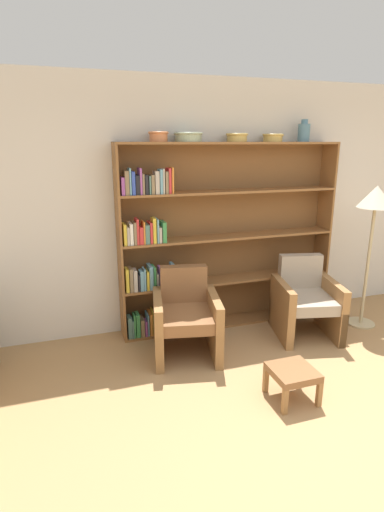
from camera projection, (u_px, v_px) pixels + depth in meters
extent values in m
plane|color=#A87F51|center=(363.00, 441.00, 2.89)|extent=(24.00, 24.00, 0.00)
cube|color=silver|center=(237.00, 205.00, 4.64)|extent=(12.00, 0.06, 2.75)
cube|color=brown|center=(120.00, 246.00, 4.14)|extent=(0.02, 0.30, 2.08)
cube|color=brown|center=(323.00, 230.00, 4.88)|extent=(0.02, 0.30, 2.08)
cube|color=brown|center=(232.00, 143.00, 4.23)|extent=(2.45, 0.30, 0.03)
cube|color=brown|center=(227.00, 321.00, 4.79)|extent=(2.45, 0.30, 0.03)
cube|color=brown|center=(225.00, 235.00, 4.64)|extent=(2.45, 0.01, 2.08)
cube|color=#4C756B|center=(129.00, 327.00, 4.35)|extent=(0.04, 0.14, 0.24)
cube|color=#4C756B|center=(132.00, 327.00, 4.37)|extent=(0.02, 0.16, 0.20)
cube|color=#388C47|center=(134.00, 325.00, 4.35)|extent=(0.02, 0.12, 0.26)
cube|color=#388C47|center=(137.00, 324.00, 4.37)|extent=(0.04, 0.14, 0.26)
cube|color=#7F6B4C|center=(142.00, 326.00, 4.41)|extent=(0.04, 0.18, 0.20)
cube|color=#994C99|center=(146.00, 327.00, 4.40)|extent=(0.02, 0.12, 0.17)
cube|color=#669EB2|center=(147.00, 323.00, 4.42)|extent=(0.02, 0.17, 0.24)
cube|color=orange|center=(150.00, 322.00, 4.43)|extent=(0.03, 0.17, 0.25)
cube|color=gold|center=(153.00, 321.00, 4.43)|extent=(0.02, 0.17, 0.28)
cube|color=#7F6B4C|center=(155.00, 324.00, 4.47)|extent=(0.04, 0.19, 0.18)
cube|color=#B2A899|center=(160.00, 320.00, 4.47)|extent=(0.04, 0.20, 0.28)
cube|color=red|center=(164.00, 323.00, 4.48)|extent=(0.03, 0.16, 0.19)
cube|color=brown|center=(228.00, 279.00, 4.65)|extent=(2.45, 0.30, 0.02)
cube|color=gold|center=(127.00, 280.00, 4.19)|extent=(0.03, 0.12, 0.25)
cube|color=#7F6B4C|center=(131.00, 279.00, 4.21)|extent=(0.03, 0.14, 0.25)
cube|color=#B2A899|center=(135.00, 280.00, 4.23)|extent=(0.04, 0.14, 0.23)
cube|color=black|center=(138.00, 282.00, 4.24)|extent=(0.02, 0.14, 0.18)
cube|color=#669EB2|center=(141.00, 280.00, 4.24)|extent=(0.04, 0.13, 0.22)
cube|color=#669EB2|center=(144.00, 279.00, 4.26)|extent=(0.02, 0.14, 0.24)
cube|color=gold|center=(147.00, 279.00, 4.28)|extent=(0.03, 0.16, 0.21)
cube|color=#669EB2|center=(150.00, 277.00, 4.30)|extent=(0.04, 0.19, 0.26)
cube|color=#388C47|center=(154.00, 277.00, 4.30)|extent=(0.02, 0.18, 0.24)
cube|color=#B2A899|center=(156.00, 280.00, 4.32)|extent=(0.02, 0.17, 0.17)
cube|color=#994C99|center=(160.00, 277.00, 4.30)|extent=(0.03, 0.13, 0.24)
cube|color=#994C99|center=(162.00, 278.00, 4.34)|extent=(0.03, 0.17, 0.19)
cube|color=#7F6B4C|center=(165.00, 279.00, 4.34)|extent=(0.02, 0.15, 0.18)
cube|color=#334CB2|center=(168.00, 277.00, 4.35)|extent=(0.04, 0.15, 0.20)
cube|color=#669EB2|center=(172.00, 275.00, 4.35)|extent=(0.03, 0.14, 0.26)
cube|color=#B2A899|center=(176.00, 278.00, 4.37)|extent=(0.04, 0.15, 0.18)
cube|color=brown|center=(230.00, 236.00, 4.51)|extent=(2.45, 0.30, 0.02)
cube|color=gold|center=(124.00, 234.00, 4.07)|extent=(0.03, 0.16, 0.22)
cube|color=#B2A899|center=(127.00, 235.00, 4.09)|extent=(0.03, 0.17, 0.19)
cube|color=white|center=(130.00, 233.00, 4.11)|extent=(0.03, 0.19, 0.22)
cube|color=#7F6B4C|center=(134.00, 233.00, 4.09)|extent=(0.03, 0.14, 0.23)
cube|color=red|center=(137.00, 231.00, 4.10)|extent=(0.02, 0.15, 0.26)
cube|color=red|center=(141.00, 235.00, 4.11)|extent=(0.04, 0.13, 0.18)
cube|color=orange|center=(143.00, 232.00, 4.13)|extent=(0.02, 0.17, 0.23)
cube|color=#4C756B|center=(146.00, 234.00, 4.14)|extent=(0.04, 0.14, 0.20)
cube|color=red|center=(150.00, 232.00, 4.16)|extent=(0.02, 0.18, 0.22)
cube|color=gold|center=(154.00, 230.00, 4.14)|extent=(0.03, 0.12, 0.27)
cube|color=#669EB2|center=(156.00, 230.00, 4.18)|extent=(0.02, 0.17, 0.25)
cube|color=#B2A899|center=(159.00, 234.00, 4.20)|extent=(0.03, 0.19, 0.16)
cube|color=#388C47|center=(163.00, 231.00, 4.20)|extent=(0.04, 0.18, 0.22)
cube|color=brown|center=(231.00, 191.00, 4.37)|extent=(2.45, 0.30, 0.02)
cube|color=#994C99|center=(122.00, 186.00, 3.96)|extent=(0.03, 0.20, 0.17)
cube|color=#7F6B4C|center=(126.00, 183.00, 3.95)|extent=(0.04, 0.17, 0.24)
cube|color=#669EB2|center=(130.00, 181.00, 3.94)|extent=(0.02, 0.13, 0.26)
cube|color=#334CB2|center=(132.00, 183.00, 3.98)|extent=(0.03, 0.19, 0.23)
cube|color=black|center=(137.00, 185.00, 3.98)|extent=(0.04, 0.16, 0.19)
cube|color=#994C99|center=(140.00, 181.00, 3.98)|extent=(0.02, 0.16, 0.26)
cube|color=#7F6B4C|center=(142.00, 184.00, 4.00)|extent=(0.02, 0.16, 0.20)
cube|color=black|center=(145.00, 184.00, 4.02)|extent=(0.03, 0.18, 0.19)
cube|color=#4C756B|center=(149.00, 185.00, 4.00)|extent=(0.02, 0.12, 0.18)
cube|color=#7F6B4C|center=(152.00, 184.00, 4.03)|extent=(0.03, 0.17, 0.19)
cube|color=#B2A899|center=(156.00, 182.00, 4.03)|extent=(0.04, 0.15, 0.23)
cube|color=#669EB2|center=(160.00, 181.00, 4.04)|extent=(0.03, 0.14, 0.24)
cube|color=#B2A899|center=(162.00, 181.00, 4.04)|extent=(0.02, 0.14, 0.25)
cube|color=#7F6B4C|center=(165.00, 182.00, 4.08)|extent=(0.03, 0.19, 0.22)
cube|color=red|center=(168.00, 181.00, 4.07)|extent=(0.02, 0.15, 0.25)
cube|color=orange|center=(171.00, 180.00, 4.07)|extent=(0.02, 0.14, 0.26)
cylinder|color=#C67547|center=(159.00, 137.00, 3.97)|extent=(0.18, 0.18, 0.09)
torus|color=#C67547|center=(158.00, 133.00, 3.96)|extent=(0.20, 0.20, 0.02)
cylinder|color=gray|center=(188.00, 137.00, 4.07)|extent=(0.27, 0.27, 0.09)
torus|color=gray|center=(188.00, 134.00, 4.06)|extent=(0.30, 0.30, 0.02)
cylinder|color=tan|center=(237.00, 138.00, 4.23)|extent=(0.21, 0.21, 0.08)
torus|color=tan|center=(237.00, 134.00, 4.22)|extent=(0.24, 0.24, 0.02)
cylinder|color=tan|center=(273.00, 138.00, 4.36)|extent=(0.21, 0.21, 0.08)
torus|color=tan|center=(273.00, 135.00, 4.35)|extent=(0.23, 0.23, 0.02)
cylinder|color=slate|center=(304.00, 133.00, 4.45)|extent=(0.13, 0.13, 0.19)
cylinder|color=slate|center=(305.00, 122.00, 4.42)|extent=(0.07, 0.07, 0.05)
cube|color=olive|center=(220.00, 351.00, 3.75)|extent=(0.08, 0.08, 0.38)
cube|color=olive|center=(159.00, 354.00, 3.69)|extent=(0.08, 0.08, 0.38)
cube|color=olive|center=(210.00, 323.00, 4.33)|extent=(0.08, 0.08, 0.38)
cube|color=olive|center=(157.00, 325.00, 4.27)|extent=(0.08, 0.08, 0.38)
cube|color=brown|center=(186.00, 317.00, 3.95)|extent=(0.60, 0.72, 0.12)
cube|color=brown|center=(184.00, 285.00, 4.15)|extent=(0.49, 0.21, 0.41)
cube|color=olive|center=(214.00, 325.00, 4.01)|extent=(0.21, 0.68, 0.62)
cube|color=olive|center=(158.00, 328.00, 3.95)|extent=(0.21, 0.68, 0.62)
cube|color=olive|center=(343.00, 330.00, 4.15)|extent=(0.08, 0.08, 0.38)
cube|color=olive|center=(289.00, 333.00, 4.11)|extent=(0.08, 0.08, 0.38)
cube|color=olive|center=(320.00, 307.00, 4.74)|extent=(0.08, 0.08, 0.38)
cube|color=olive|center=(273.00, 309.00, 4.69)|extent=(0.08, 0.08, 0.38)
cube|color=tan|center=(307.00, 300.00, 4.36)|extent=(0.61, 0.73, 0.12)
cube|color=tan|center=(300.00, 272.00, 4.57)|extent=(0.49, 0.22, 0.41)
cube|color=olive|center=(331.00, 308.00, 4.41)|extent=(0.23, 0.68, 0.62)
cube|color=olive|center=(282.00, 310.00, 4.37)|extent=(0.23, 0.68, 0.62)
cylinder|color=tan|center=(360.00, 323.00, 4.75)|extent=(0.32, 0.32, 0.02)
cylinder|color=tan|center=(367.00, 267.00, 4.56)|extent=(0.04, 0.04, 1.37)
cone|color=beige|center=(376.00, 197.00, 4.34)|extent=(0.39, 0.39, 0.24)
cube|color=olive|center=(266.00, 380.00, 3.43)|extent=(0.04, 0.04, 0.22)
cube|color=olive|center=(298.00, 374.00, 3.52)|extent=(0.04, 0.04, 0.22)
cube|color=olive|center=(285.00, 402.00, 3.14)|extent=(0.04, 0.04, 0.22)
cube|color=olive|center=(319.00, 394.00, 3.24)|extent=(0.04, 0.04, 0.22)
cube|color=brown|center=(293.00, 372.00, 3.29)|extent=(0.36, 0.36, 0.06)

